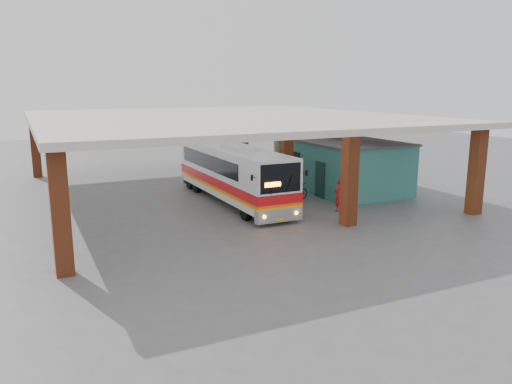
{
  "coord_description": "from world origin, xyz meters",
  "views": [
    {
      "loc": [
        -10.56,
        -21.42,
        6.34
      ],
      "look_at": [
        -0.32,
        0.0,
        1.3
      ],
      "focal_mm": 35.0,
      "sensor_mm": 36.0,
      "label": 1
    }
  ],
  "objects": [
    {
      "name": "red_chair",
      "position": [
        4.96,
        6.18,
        0.36
      ],
      "size": [
        0.52,
        0.52,
        0.78
      ],
      "rotation": [
        0.0,
        0.0,
        0.33
      ],
      "color": "red",
      "rests_on": "ground"
    },
    {
      "name": "coach_bus",
      "position": [
        0.03,
        3.72,
        1.63
      ],
      "size": [
        2.44,
        11.29,
        3.28
      ],
      "rotation": [
        0.0,
        0.0,
        0.01
      ],
      "color": "silver",
      "rests_on": "ground"
    },
    {
      "name": "brick_columns",
      "position": [
        1.43,
        5.0,
        2.17
      ],
      "size": [
        20.1,
        21.6,
        4.35
      ],
      "color": "#9B4421",
      "rests_on": "ground"
    },
    {
      "name": "pedestrian",
      "position": [
        4.1,
        -0.68,
        0.86
      ],
      "size": [
        0.72,
        0.56,
        1.72
      ],
      "primitive_type": "imported",
      "rotation": [
        0.0,
        0.0,
        3.41
      ],
      "color": "red",
      "rests_on": "ground"
    },
    {
      "name": "canopy_roof",
      "position": [
        0.5,
        6.5,
        4.5
      ],
      "size": [
        21.0,
        23.0,
        0.3
      ],
      "primitive_type": "cube",
      "color": "beige",
      "rests_on": "brick_columns"
    },
    {
      "name": "motorcycle",
      "position": [
        3.35,
        2.48,
        0.48
      ],
      "size": [
        1.94,
        1.11,
        0.97
      ],
      "primitive_type": "imported",
      "rotation": [
        0.0,
        0.0,
        1.84
      ],
      "color": "black",
      "rests_on": "ground"
    },
    {
      "name": "shop_building",
      "position": [
        7.49,
        4.0,
        1.56
      ],
      "size": [
        5.2,
        8.2,
        3.11
      ],
      "color": "#2D7264",
      "rests_on": "ground"
    },
    {
      "name": "ground",
      "position": [
        0.0,
        0.0,
        0.0
      ],
      "size": [
        90.0,
        90.0,
        0.0
      ],
      "primitive_type": "plane",
      "color": "#515154",
      "rests_on": "ground"
    }
  ]
}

